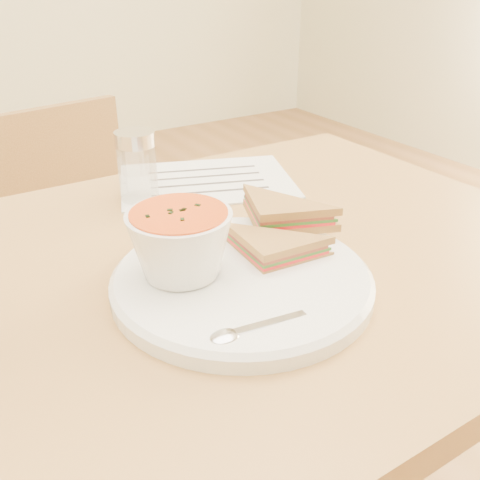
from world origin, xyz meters
TOP-DOWN VIEW (x-y plane):
  - dining_table at (0.00, 0.00)m, footprint 1.00×0.70m
  - chair_far at (0.02, 0.58)m, footprint 0.41×0.41m
  - plate at (0.01, -0.08)m, footprint 0.33×0.33m
  - soup_bowl at (-0.05, -0.05)m, footprint 0.14×0.14m
  - sandwich_half_a at (0.02, -0.10)m, footprint 0.11×0.11m
  - sandwich_half_b at (0.06, -0.04)m, footprint 0.14×0.14m
  - spoon at (-0.03, -0.18)m, footprint 0.16×0.05m
  - paper_menu at (0.13, 0.23)m, footprint 0.34×0.30m
  - condiment_shaker at (0.01, 0.22)m, footprint 0.07×0.07m

SIDE VIEW (x-z plane):
  - dining_table at x=0.00m, z-range 0.00..0.75m
  - chair_far at x=0.02m, z-range 0.00..0.79m
  - paper_menu at x=0.13m, z-range 0.75..0.75m
  - plate at x=0.01m, z-range 0.75..0.77m
  - spoon at x=-0.03m, z-range 0.77..0.78m
  - sandwich_half_a at x=0.02m, z-range 0.77..0.80m
  - sandwich_half_b at x=0.06m, z-range 0.78..0.81m
  - condiment_shaker at x=0.01m, z-range 0.75..0.86m
  - soup_bowl at x=-0.05m, z-range 0.77..0.85m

